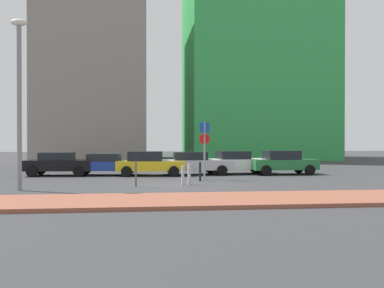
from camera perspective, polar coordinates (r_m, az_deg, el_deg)
name	(u,v)px	position (r m, az deg, el deg)	size (l,w,h in m)	color
ground_plane	(171,185)	(20.33, -2.95, -5.63)	(120.00, 120.00, 0.00)	#38383A
sidewalk_brick	(180,201)	(14.60, -1.63, -7.78)	(40.00, 3.37, 0.14)	#93513D
parked_car_black	(59,163)	(26.71, -17.88, -2.57)	(4.09, 2.13, 1.43)	black
parked_car_blue	(105,164)	(26.27, -11.85, -2.69)	(4.13, 2.19, 1.34)	#1E389E
parked_car_yellow	(149,163)	(25.67, -5.88, -2.61)	(4.24, 2.26, 1.50)	gold
parked_car_silver	(194,163)	(26.11, 0.34, -2.62)	(4.47, 1.95, 1.44)	#B7BABF
parked_car_white	(235,162)	(26.91, 6.00, -2.50)	(4.65, 2.32, 1.48)	white
parked_car_green	(283,162)	(26.99, 12.37, -2.45)	(4.26, 2.09, 1.52)	#237238
parking_sign_post	(205,143)	(22.87, 1.74, 0.10)	(0.60, 0.10, 3.19)	gray
parking_meter	(136,166)	(19.52, -7.73, -3.03)	(0.18, 0.14, 1.51)	#4C4C51
street_lamp	(19,90)	(19.47, -22.69, 6.83)	(0.70, 0.36, 7.41)	gray
traffic_bollard_near	(200,172)	(22.07, 1.11, -3.83)	(0.12, 0.12, 1.00)	black
traffic_bollard_mid	(189,174)	(20.42, -0.39, -4.16)	(0.17, 0.17, 1.02)	#B7B7BC
traffic_bollard_far	(183,176)	(19.82, -1.28, -4.41)	(0.15, 0.15, 0.95)	#B7B7BC
building_colorful_midrise	(253,25)	(51.81, 8.42, 15.93)	(15.78, 14.47, 31.88)	green
building_under_construction	(97,67)	(48.38, -13.01, 10.33)	(11.10, 14.39, 20.85)	gray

